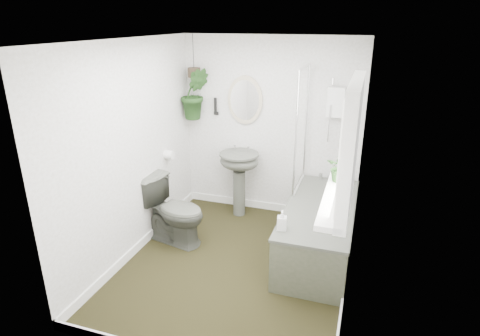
% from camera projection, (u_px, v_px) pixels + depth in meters
% --- Properties ---
extents(floor, '(2.30, 2.80, 0.02)m').
position_uv_depth(floor, '(236.00, 265.00, 4.31)').
color(floor, black).
rests_on(floor, ground).
extents(ceiling, '(2.30, 2.80, 0.02)m').
position_uv_depth(ceiling, '(235.00, 39.00, 3.49)').
color(ceiling, white).
rests_on(ceiling, ground).
extents(wall_back, '(2.30, 0.02, 2.30)m').
position_uv_depth(wall_back, '(270.00, 128.00, 5.16)').
color(wall_back, white).
rests_on(wall_back, ground).
extents(wall_front, '(2.30, 0.02, 2.30)m').
position_uv_depth(wall_front, '(167.00, 232.00, 2.65)').
color(wall_front, white).
rests_on(wall_front, ground).
extents(wall_left, '(0.02, 2.80, 2.30)m').
position_uv_depth(wall_left, '(132.00, 152.00, 4.24)').
color(wall_left, white).
rests_on(wall_left, ground).
extents(wall_right, '(0.02, 2.80, 2.30)m').
position_uv_depth(wall_right, '(359.00, 177.00, 3.56)').
color(wall_right, white).
rests_on(wall_right, ground).
extents(skirting, '(2.30, 2.80, 0.10)m').
position_uv_depth(skirting, '(236.00, 260.00, 4.29)').
color(skirting, white).
rests_on(skirting, floor).
extents(bathtub, '(0.72, 1.72, 0.58)m').
position_uv_depth(bathtub, '(319.00, 230.00, 4.41)').
color(bathtub, '#484B42').
rests_on(bathtub, floor).
extents(bath_screen, '(0.04, 0.72, 1.40)m').
position_uv_depth(bath_screen, '(302.00, 129.00, 4.60)').
color(bath_screen, silver).
rests_on(bath_screen, bathtub).
extents(shower_box, '(0.20, 0.10, 0.35)m').
position_uv_depth(shower_box, '(336.00, 102.00, 4.72)').
color(shower_box, white).
rests_on(shower_box, wall_back).
extents(oval_mirror, '(0.46, 0.03, 0.62)m').
position_uv_depth(oval_mirror, '(245.00, 100.00, 5.09)').
color(oval_mirror, '#BEB192').
rests_on(oval_mirror, wall_back).
extents(wall_sconce, '(0.04, 0.04, 0.22)m').
position_uv_depth(wall_sconce, '(215.00, 106.00, 5.24)').
color(wall_sconce, black).
rests_on(wall_sconce, wall_back).
extents(toilet_roll_holder, '(0.11, 0.11, 0.11)m').
position_uv_depth(toilet_roll_holder, '(169.00, 155.00, 4.93)').
color(toilet_roll_holder, white).
rests_on(toilet_roll_holder, wall_left).
extents(window_recess, '(0.08, 1.00, 0.90)m').
position_uv_depth(window_recess, '(351.00, 145.00, 2.79)').
color(window_recess, white).
rests_on(window_recess, wall_right).
extents(window_sill, '(0.18, 1.00, 0.04)m').
position_uv_depth(window_sill, '(336.00, 199.00, 2.95)').
color(window_sill, white).
rests_on(window_sill, wall_right).
extents(window_blinds, '(0.01, 0.86, 0.76)m').
position_uv_depth(window_blinds, '(344.00, 144.00, 2.80)').
color(window_blinds, white).
rests_on(window_blinds, wall_right).
extents(toilet, '(0.84, 0.59, 0.78)m').
position_uv_depth(toilet, '(174.00, 210.00, 4.64)').
color(toilet, '#484B42').
rests_on(toilet, floor).
extents(pedestal_sink, '(0.54, 0.47, 0.87)m').
position_uv_depth(pedestal_sink, '(239.00, 184.00, 5.26)').
color(pedestal_sink, '#484B42').
rests_on(pedestal_sink, floor).
extents(sill_plant, '(0.24, 0.22, 0.23)m').
position_uv_depth(sill_plant, '(341.00, 168.00, 3.17)').
color(sill_plant, black).
rests_on(sill_plant, window_sill).
extents(hanging_plant, '(0.45, 0.42, 0.66)m').
position_uv_depth(hanging_plant, '(195.00, 94.00, 5.15)').
color(hanging_plant, black).
rests_on(hanging_plant, ceiling).
extents(soap_bottle, '(0.10, 0.10, 0.20)m').
position_uv_depth(soap_bottle, '(282.00, 220.00, 3.80)').
color(soap_bottle, black).
rests_on(soap_bottle, bathtub).
extents(hanging_pot, '(0.16, 0.16, 0.12)m').
position_uv_depth(hanging_pot, '(194.00, 73.00, 5.06)').
color(hanging_pot, '#33281C').
rests_on(hanging_pot, ceiling).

